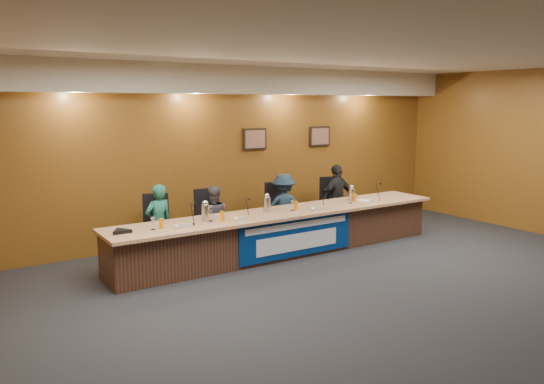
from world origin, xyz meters
The scene contains 40 objects.
floor centered at (0.00, 0.00, 0.00)m, with size 10.00×10.00×0.00m, color black.
ceiling centered at (0.00, 0.00, 3.20)m, with size 10.00×8.00×0.04m, color silver.
wall_back centered at (0.00, 4.00, 1.60)m, with size 10.00×0.04×3.20m, color brown.
soffit centered at (0.00, 3.75, 2.95)m, with size 10.00×0.50×0.50m, color beige.
dais_body centered at (0.00, 2.40, 0.35)m, with size 6.00×0.80×0.70m, color #42261A.
dais_top centered at (0.00, 2.35, 0.72)m, with size 6.10×0.95×0.05m, color tan.
banner centered at (0.00, 1.99, 0.38)m, with size 2.20×0.02×0.65m, color navy.
banner_text_upper centered at (0.00, 1.97, 0.58)m, with size 2.00×0.01×0.10m, color silver.
banner_text_lower centered at (0.00, 1.97, 0.30)m, with size 1.60×0.01×0.28m, color silver.
wall_photo_left centered at (0.40, 3.97, 1.85)m, with size 0.52×0.04×0.42m, color black.
wall_photo_right centered at (2.00, 3.97, 1.85)m, with size 0.52×0.04×0.42m, color black.
panelist_a centered at (-1.95, 3.09, 0.64)m, with size 0.46×0.30×1.27m, color #1C5B48.
panelist_b centered at (-0.97, 3.09, 0.58)m, with size 0.57×0.44×1.16m, color #48474C.
panelist_c centered at (0.48, 3.09, 0.63)m, with size 0.81×0.47×1.26m, color #15283B.
panelist_d centered at (1.76, 3.09, 0.68)m, with size 0.79×0.33×1.36m, color black.
office_chair_a centered at (-1.95, 3.19, 0.48)m, with size 0.48×0.48×0.08m, color black.
office_chair_b centered at (-0.97, 3.19, 0.48)m, with size 0.48×0.48×0.08m, color black.
office_chair_c centered at (0.48, 3.19, 0.48)m, with size 0.48×0.48×0.08m, color black.
office_chair_d centered at (1.76, 3.19, 0.48)m, with size 0.48×0.48×0.08m, color black.
nameplate_a centered at (-1.91, 2.13, 0.80)m, with size 0.24×0.06×0.09m, color white.
microphone_a centered at (-1.73, 2.29, 0.76)m, with size 0.07×0.07×0.02m, color black.
juice_glass_a centered at (-2.21, 2.29, 0.82)m, with size 0.06×0.06×0.15m, color orange.
water_glass_a centered at (-2.34, 2.28, 0.84)m, with size 0.08×0.08×0.18m, color silver.
nameplate_b centered at (-0.95, 2.10, 0.80)m, with size 0.24×0.06×0.09m, color white.
microphone_b centered at (-0.83, 2.22, 0.76)m, with size 0.07×0.07×0.02m, color black.
juice_glass_b centered at (-1.23, 2.27, 0.82)m, with size 0.06×0.06×0.15m, color orange.
water_glass_b centered at (-1.41, 2.32, 0.84)m, with size 0.08×0.08×0.18m, color silver.
nameplate_c centered at (0.52, 2.09, 0.80)m, with size 0.24×0.06×0.09m, color white.
microphone_c centered at (0.67, 2.22, 0.76)m, with size 0.07×0.07×0.02m, color black.
juice_glass_c centered at (0.21, 2.32, 0.82)m, with size 0.06×0.06×0.15m, color orange.
water_glass_c centered at (0.12, 2.30, 0.84)m, with size 0.08×0.08×0.18m, color silver.
nameplate_d centered at (1.80, 2.11, 0.80)m, with size 0.24×0.06×0.09m, color white.
microphone_d centered at (1.96, 2.21, 0.76)m, with size 0.07×0.07×0.02m, color black.
juice_glass_d centered at (1.55, 2.33, 0.82)m, with size 0.06×0.06×0.15m, color orange.
water_glass_d centered at (1.38, 2.26, 0.84)m, with size 0.08×0.08×0.18m, color silver.
carafe_left centered at (-1.47, 2.36, 0.88)m, with size 0.13×0.13×0.26m, color silver.
carafe_mid centered at (-0.30, 2.46, 0.87)m, with size 0.12×0.12×0.25m, color silver.
carafe_right centered at (1.57, 2.46, 0.87)m, with size 0.12×0.12×0.23m, color silver.
speakerphone centered at (-2.78, 2.35, 0.78)m, with size 0.32×0.32×0.05m, color black.
paper_stack centered at (1.78, 2.33, 0.75)m, with size 0.22×0.30×0.01m, color white.
Camera 1 is at (-4.97, -4.81, 2.54)m, focal length 35.00 mm.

